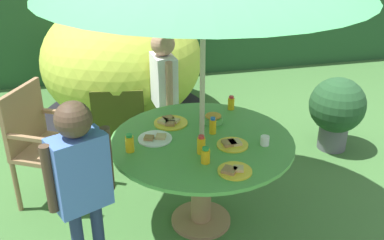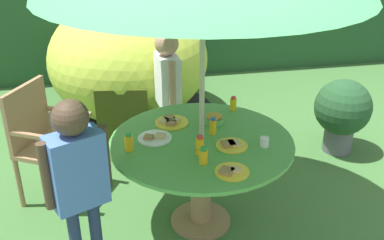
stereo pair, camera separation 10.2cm
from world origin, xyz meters
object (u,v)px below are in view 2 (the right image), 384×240
object	(u,v)px
dome_tent	(129,59)
plate_center_front	(232,171)
wooden_chair	(43,136)
juice_bottle_center_back	(213,126)
juice_bottle_near_right	(233,104)
child_in_white_shirt	(168,81)
plate_back_edge	(232,145)
juice_bottle_far_left	(203,156)
potted_plant	(342,111)
plate_mid_right	(171,122)
juice_bottle_mid_left	(129,142)
cup_near	(264,142)
plate_near_left	(155,138)
juice_bottle_far_right	(200,145)
child_in_blue_shirt	(77,170)
garden_table	(201,160)
snack_bowl	(214,119)

from	to	relation	value
dome_tent	plate_center_front	bearing A→B (deg)	-71.12
wooden_chair	juice_bottle_center_back	size ratio (longest dim) A/B	7.60
wooden_chair	juice_bottle_near_right	distance (m)	1.56
dome_tent	child_in_white_shirt	distance (m)	1.14
dome_tent	plate_back_edge	xyz separation A→B (m)	(0.55, -2.25, 0.07)
plate_center_front	juice_bottle_near_right	xyz separation A→B (m)	(0.27, 0.91, 0.04)
juice_bottle_far_left	potted_plant	bearing A→B (deg)	34.95
potted_plant	plate_mid_right	bearing A→B (deg)	-163.26
juice_bottle_near_right	juice_bottle_mid_left	xyz separation A→B (m)	(-0.88, -0.50, 0.01)
plate_center_front	juice_bottle_far_left	distance (m)	0.21
wooden_chair	plate_back_edge	size ratio (longest dim) A/B	4.42
dome_tent	juice_bottle_mid_left	world-z (taller)	dome_tent
wooden_chair	cup_near	bearing A→B (deg)	-88.81
plate_near_left	juice_bottle_far_left	distance (m)	0.47
potted_plant	cup_near	size ratio (longest dim) A/B	11.17
juice_bottle_far_left	cup_near	xyz separation A→B (m)	(0.46, 0.13, -0.02)
plate_center_front	juice_bottle_far_right	bearing A→B (deg)	117.48
juice_bottle_far_right	child_in_blue_shirt	bearing A→B (deg)	-166.38
child_in_white_shirt	juice_bottle_far_right	distance (m)	1.21
dome_tent	juice_bottle_mid_left	bearing A→B (deg)	-85.06
garden_table	plate_center_front	world-z (taller)	plate_center_front
plate_center_front	cup_near	bearing A→B (deg)	42.06
juice_bottle_center_back	plate_near_left	bearing A→B (deg)	179.79
potted_plant	juice_bottle_center_back	xyz separation A→B (m)	(-1.48, -0.76, 0.35)
garden_table	snack_bowl	xyz separation A→B (m)	(0.15, 0.25, 0.20)
snack_bowl	plate_mid_right	bearing A→B (deg)	169.26
plate_near_left	plate_mid_right	distance (m)	0.27
juice_bottle_mid_left	plate_back_edge	bearing A→B (deg)	-6.79
juice_bottle_mid_left	garden_table	bearing A→B (deg)	5.56
wooden_chair	juice_bottle_mid_left	xyz separation A→B (m)	(0.65, -0.68, 0.23)
juice_bottle_near_right	juice_bottle_far_right	bearing A→B (deg)	-123.06
wooden_chair	juice_bottle_far_right	world-z (taller)	wooden_chair
snack_bowl	juice_bottle_center_back	size ratio (longest dim) A/B	1.14
child_in_blue_shirt	juice_bottle_center_back	xyz separation A→B (m)	(0.94, 0.45, -0.02)
plate_near_left	plate_mid_right	size ratio (longest dim) A/B	0.94
garden_table	potted_plant	size ratio (longest dim) A/B	1.76
dome_tent	garden_table	bearing A→B (deg)	-71.34
plate_back_edge	cup_near	size ratio (longest dim) A/B	3.29
garden_table	cup_near	distance (m)	0.48
garden_table	cup_near	xyz separation A→B (m)	(0.41, -0.18, 0.20)
plate_near_left	wooden_chair	bearing A→B (deg)	147.04
plate_mid_right	plate_near_left	bearing A→B (deg)	-123.56
garden_table	cup_near	world-z (taller)	cup_near
wooden_chair	juice_bottle_center_back	xyz separation A→B (m)	(1.27, -0.55, 0.23)
child_in_white_shirt	juice_bottle_center_back	world-z (taller)	child_in_white_shirt
juice_bottle_mid_left	plate_near_left	bearing A→B (deg)	33.88
garden_table	juice_bottle_near_right	xyz separation A→B (m)	(0.36, 0.45, 0.22)
juice_bottle_mid_left	child_in_white_shirt	bearing A→B (deg)	68.47
wooden_chair	juice_bottle_far_left	world-z (taller)	wooden_chair
juice_bottle_far_left	juice_bottle_center_back	bearing A→B (deg)	67.91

